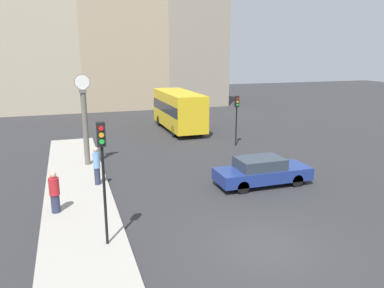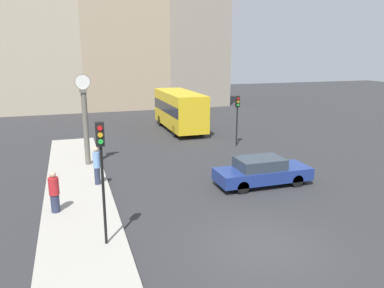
# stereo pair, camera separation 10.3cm
# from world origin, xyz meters

# --- Properties ---
(ground_plane) EXTENTS (120.00, 120.00, 0.00)m
(ground_plane) POSITION_xyz_m (0.00, 0.00, 0.00)
(ground_plane) COLOR #2D2D30
(sidewalk_corner) EXTENTS (2.86, 19.89, 0.15)m
(sidewalk_corner) POSITION_xyz_m (-5.72, 7.95, 0.08)
(sidewalk_corner) COLOR #A39E93
(sidewalk_corner) RESTS_ON ground_plane
(building_row) EXTENTS (25.05, 5.00, 17.25)m
(building_row) POSITION_xyz_m (-0.44, 33.47, 8.04)
(building_row) COLOR #B7A88E
(building_row) RESTS_ON ground_plane
(sedan_car) EXTENTS (4.64, 1.73, 1.37)m
(sedan_car) POSITION_xyz_m (2.82, 5.34, 0.69)
(sedan_car) COLOR navy
(sedan_car) RESTS_ON ground_plane
(bus_distant) EXTENTS (2.43, 7.68, 3.15)m
(bus_distant) POSITION_xyz_m (2.79, 19.29, 1.78)
(bus_distant) COLOR gold
(bus_distant) RESTS_ON ground_plane
(traffic_light_near) EXTENTS (0.26, 0.24, 4.07)m
(traffic_light_near) POSITION_xyz_m (-4.97, 1.57, 3.05)
(traffic_light_near) COLOR black
(traffic_light_near) RESTS_ON sidewalk_corner
(traffic_light_far) EXTENTS (0.26, 0.24, 3.44)m
(traffic_light_far) POSITION_xyz_m (4.98, 12.90, 2.48)
(traffic_light_far) COLOR black
(traffic_light_far) RESTS_ON ground_plane
(street_clock) EXTENTS (0.82, 0.38, 5.00)m
(street_clock) POSITION_xyz_m (-5.02, 11.06, 2.64)
(street_clock) COLOR #666056
(street_clock) RESTS_ON sidewalk_corner
(pedestrian_blue_stripe) EXTENTS (0.32, 0.32, 1.83)m
(pedestrian_blue_stripe) POSITION_xyz_m (-4.78, 7.51, 1.09)
(pedestrian_blue_stripe) COLOR #2D334C
(pedestrian_blue_stripe) RESTS_ON sidewalk_corner
(pedestrian_red_top) EXTENTS (0.40, 0.40, 1.67)m
(pedestrian_red_top) POSITION_xyz_m (-6.61, 4.75, 0.98)
(pedestrian_red_top) COLOR #2D334C
(pedestrian_red_top) RESTS_ON sidewalk_corner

